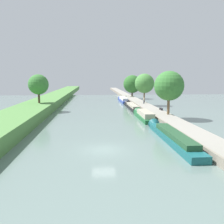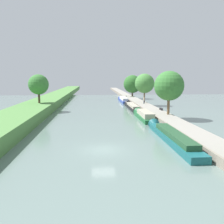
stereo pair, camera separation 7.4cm
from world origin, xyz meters
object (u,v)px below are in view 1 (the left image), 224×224
object	(u,v)px
mooring_bollard_far	(126,96)
park_bench	(161,108)
person_walking	(144,100)
narrowboat_black	(132,106)
narrowboat_blue	(123,100)
narrowboat_green	(144,115)
narrowboat_teal	(171,136)

from	to	relation	value
mooring_bollard_far	park_bench	xyz separation A→B (m)	(2.70, -34.05, 0.12)
person_walking	park_bench	xyz separation A→B (m)	(1.05, -12.17, -0.53)
mooring_bollard_far	park_bench	world-z (taller)	park_bench
narrowboat_black	park_bench	distance (m)	11.09
narrowboat_blue	mooring_bollard_far	size ratio (longest dim) A/B	33.74
narrowboat_green	mooring_bollard_far	world-z (taller)	narrowboat_green
narrowboat_blue	person_walking	bearing A→B (deg)	-76.93
park_bench	narrowboat_green	bearing A→B (deg)	-134.50
person_walking	narrowboat_blue	bearing A→B (deg)	103.07
narrowboat_teal	narrowboat_black	distance (m)	30.61
narrowboat_green	mooring_bollard_far	bearing A→B (deg)	87.24
narrowboat_blue	person_walking	distance (m)	15.64
mooring_bollard_far	person_walking	bearing A→B (deg)	-85.71
person_walking	park_bench	size ratio (longest dim) A/B	1.11
narrowboat_teal	person_walking	bearing A→B (deg)	83.93
narrowboat_black	mooring_bollard_far	size ratio (longest dim) A/B	35.23
person_walking	park_bench	distance (m)	12.23
person_walking	mooring_bollard_far	world-z (taller)	person_walking
narrowboat_teal	park_bench	distance (m)	21.01
park_bench	narrowboat_teal	bearing A→B (deg)	-102.44
narrowboat_blue	person_walking	size ratio (longest dim) A/B	9.15
park_bench	person_walking	bearing A→B (deg)	94.94
narrowboat_blue	narrowboat_teal	bearing A→B (deg)	-89.94
narrowboat_green	park_bench	size ratio (longest dim) A/B	8.00
narrowboat_blue	person_walking	xyz separation A→B (m)	(3.53, -15.19, 1.19)
narrowboat_green	park_bench	world-z (taller)	narrowboat_green
narrowboat_teal	narrowboat_blue	size ratio (longest dim) A/B	1.12
narrowboat_black	person_walking	size ratio (longest dim) A/B	9.55
narrowboat_black	park_bench	bearing A→B (deg)	-65.95
narrowboat_black	narrowboat_green	bearing A→B (deg)	-90.21
narrowboat_teal	mooring_bollard_far	bearing A→B (deg)	88.08
narrowboat_black	person_walking	distance (m)	4.23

